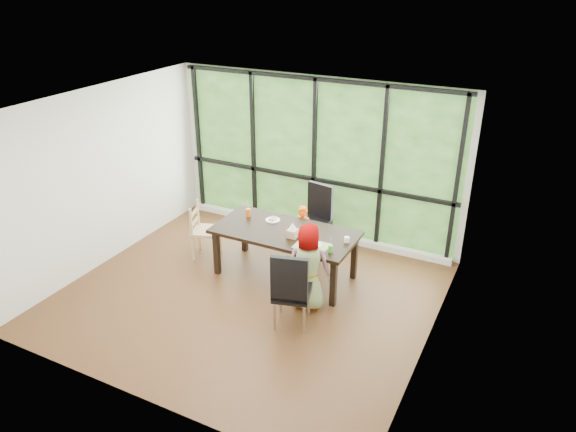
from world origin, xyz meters
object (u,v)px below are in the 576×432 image
at_px(plate_far, 273,220).
at_px(white_mug, 347,240).
at_px(green_cup, 331,248).
at_px(child_older, 307,266).
at_px(tissue_box, 293,233).
at_px(dining_table, 285,253).
at_px(chair_interior_leather, 292,287).
at_px(chair_end_beech, 206,231).
at_px(plate_near, 313,245).
at_px(orange_cup, 248,213).
at_px(child_toddler, 302,233).
at_px(chair_window_leather, 313,219).

xyz_separation_m(plate_far, white_mug, (1.25, -0.15, 0.03)).
bearing_deg(green_cup, white_mug, 75.66).
bearing_deg(child_older, tissue_box, -62.50).
height_order(dining_table, plate_far, plate_far).
bearing_deg(chair_interior_leather, chair_end_beech, -41.72).
bearing_deg(white_mug, plate_far, 173.03).
xyz_separation_m(plate_far, plate_near, (0.86, -0.45, 0.00)).
xyz_separation_m(chair_end_beech, plate_near, (1.93, -0.20, 0.31)).
height_order(orange_cup, green_cup, orange_cup).
bearing_deg(chair_interior_leather, dining_table, -74.17).
bearing_deg(child_older, child_toddler, -79.31).
bearing_deg(chair_window_leather, plate_near, -56.00).
distance_m(plate_far, white_mug, 1.26).
bearing_deg(chair_interior_leather, green_cup, -122.17).
relative_size(child_older, tissue_box, 8.87).
height_order(child_toddler, child_older, child_older).
relative_size(chair_end_beech, plate_near, 3.65).
bearing_deg(plate_far, child_toddler, 49.33).
height_order(dining_table, tissue_box, tissue_box).
distance_m(dining_table, plate_near, 0.70).
bearing_deg(plate_near, green_cup, -11.92).
bearing_deg(plate_far, orange_cup, -174.94).
bearing_deg(orange_cup, child_older, -29.33).
xyz_separation_m(child_older, white_mug, (0.31, 0.64, 0.18)).
distance_m(child_older, plate_far, 1.23).
bearing_deg(tissue_box, child_toddler, 104.29).
distance_m(child_older, orange_cup, 1.55).
bearing_deg(plate_near, plate_far, 152.34).
height_order(chair_window_leather, green_cup, chair_window_leather).
relative_size(chair_end_beech, white_mug, 11.64).
bearing_deg(white_mug, chair_interior_leather, -105.86).
distance_m(chair_end_beech, orange_cup, 0.78).
bearing_deg(green_cup, child_older, -128.35).
distance_m(chair_interior_leather, orange_cup, 1.82).
bearing_deg(tissue_box, plate_near, -15.17).
distance_m(chair_window_leather, orange_cup, 1.11).
bearing_deg(chair_window_leather, chair_interior_leather, -62.88).
distance_m(chair_window_leather, plate_near, 1.31).
relative_size(white_mug, tissue_box, 0.56).
relative_size(child_toddler, orange_cup, 7.36).
distance_m(child_older, plate_near, 0.37).
bearing_deg(chair_window_leather, green_cup, -46.61).
height_order(plate_near, tissue_box, tissue_box).
height_order(chair_end_beech, tissue_box, chair_end_beech).
bearing_deg(child_older, green_cup, -145.48).
bearing_deg(green_cup, plate_far, 156.01).
relative_size(chair_window_leather, child_older, 0.88).
distance_m(child_toddler, orange_cup, 0.91).
height_order(child_toddler, white_mug, child_toddler).
height_order(child_toddler, tissue_box, child_toddler).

